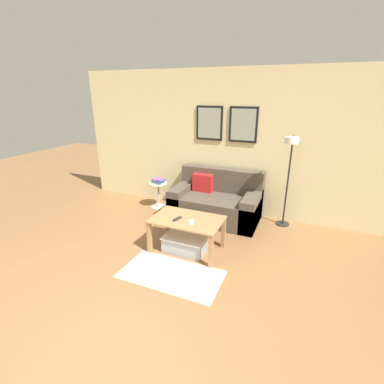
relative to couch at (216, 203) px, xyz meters
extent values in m
plane|color=brown|center=(-0.13, -3.08, -0.30)|extent=(16.00, 16.00, 0.00)
cube|color=beige|center=(-0.13, 0.45, 0.98)|extent=(5.60, 0.06, 2.55)
cube|color=black|center=(-0.30, 0.41, 1.33)|extent=(0.49, 0.02, 0.60)
cube|color=#939E8E|center=(-0.30, 0.40, 1.33)|extent=(0.42, 0.01, 0.53)
cube|color=black|center=(0.31, 0.41, 1.33)|extent=(0.49, 0.02, 0.60)
cube|color=#939E8E|center=(0.31, 0.40, 1.33)|extent=(0.42, 0.01, 0.53)
cube|color=beige|center=(0.02, -1.79, -0.30)|extent=(1.27, 0.67, 0.01)
cube|color=#4C4238|center=(0.01, -0.05, -0.08)|extent=(1.52, 0.85, 0.44)
cube|color=#4C4238|center=(0.01, 0.28, 0.35)|extent=(1.52, 0.20, 0.42)
cube|color=#4C4238|center=(-0.63, -0.05, -0.02)|extent=(0.24, 0.85, 0.56)
cube|color=#4C4238|center=(0.64, -0.05, -0.02)|extent=(0.24, 0.85, 0.56)
cube|color=red|center=(-0.30, 0.11, 0.30)|extent=(0.36, 0.14, 0.32)
cube|color=#997047|center=(-0.04, -1.18, 0.18)|extent=(0.99, 0.63, 0.02)
cube|color=#997047|center=(-0.49, -1.45, -0.06)|extent=(0.06, 0.06, 0.47)
cube|color=#997047|center=(0.42, -1.45, -0.06)|extent=(0.06, 0.06, 0.47)
cube|color=#997047|center=(-0.49, -0.90, -0.06)|extent=(0.06, 0.06, 0.47)
cube|color=#997047|center=(0.42, -0.90, -0.06)|extent=(0.06, 0.06, 0.47)
cube|color=gray|center=(-0.05, -1.21, -0.19)|extent=(0.59, 0.37, 0.21)
cube|color=silver|center=(-0.05, -1.21, -0.08)|extent=(0.61, 0.40, 0.02)
cylinder|color=black|center=(1.15, 0.21, -0.29)|extent=(0.22, 0.22, 0.02)
cylinder|color=black|center=(1.15, 0.21, 0.47)|extent=(0.03, 0.03, 1.50)
cylinder|color=black|center=(1.15, 0.08, 1.23)|extent=(0.02, 0.27, 0.02)
cylinder|color=white|center=(1.15, -0.06, 1.20)|extent=(0.21, 0.21, 0.09)
cylinder|color=silver|center=(-1.19, 0.03, -0.29)|extent=(0.30, 0.30, 0.01)
cylinder|color=silver|center=(-1.19, 0.03, -0.05)|extent=(0.04, 0.04, 0.47)
cylinder|color=silver|center=(-1.19, 0.03, 0.19)|extent=(0.35, 0.35, 0.02)
cube|color=#D8C666|center=(-1.20, 0.03, 0.22)|extent=(0.23, 0.13, 0.02)
cube|color=#335199|center=(-1.17, 0.02, 0.24)|extent=(0.22, 0.17, 0.02)
cube|color=#335199|center=(-1.18, 0.03, 0.26)|extent=(0.24, 0.18, 0.02)
cube|color=#8C4C93|center=(-1.19, 0.03, 0.28)|extent=(0.19, 0.17, 0.02)
cube|color=#232328|center=(-0.15, -1.25, 0.20)|extent=(0.08, 0.16, 0.02)
cube|color=silver|center=(0.06, -1.26, 0.20)|extent=(0.12, 0.15, 0.01)
camera|label=1|loc=(1.41, -4.38, 1.87)|focal=26.00mm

